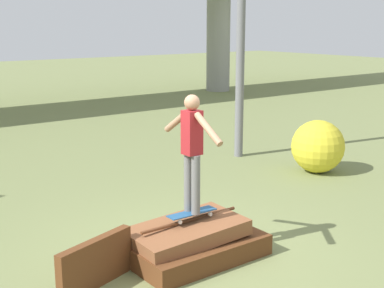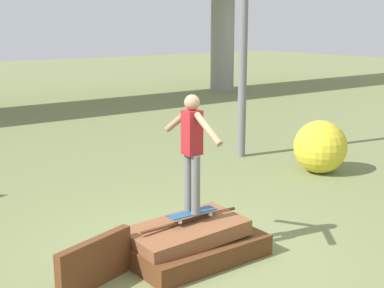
{
  "view_description": "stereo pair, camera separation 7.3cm",
  "coord_description": "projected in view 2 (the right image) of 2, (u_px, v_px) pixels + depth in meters",
  "views": [
    {
      "loc": [
        -4.14,
        -5.52,
        3.14
      ],
      "look_at": [
        0.02,
        -0.01,
        1.58
      ],
      "focal_mm": 50.0,
      "sensor_mm": 36.0,
      "label": 1
    },
    {
      "loc": [
        -4.08,
        -5.56,
        3.14
      ],
      "look_at": [
        0.02,
        -0.01,
        1.58
      ],
      "focal_mm": 50.0,
      "sensor_mm": 36.0,
      "label": 2
    }
  ],
  "objects": [
    {
      "name": "skateboard",
      "position": [
        192.0,
        213.0,
        7.29
      ],
      "size": [
        0.73,
        0.2,
        0.09
      ],
      "color": "#23517F",
      "rests_on": "scrap_pile"
    },
    {
      "name": "skater",
      "position": [
        192.0,
        145.0,
        7.08
      ],
      "size": [
        0.22,
        1.23,
        1.61
      ],
      "color": "slate",
      "rests_on": "skateboard"
    },
    {
      "name": "scrap_pile",
      "position": [
        189.0,
        241.0,
        7.34
      ],
      "size": [
        1.84,
        1.35,
        0.53
      ],
      "color": "#5B3319",
      "rests_on": "ground_plane"
    },
    {
      "name": "bush_yellow_flowering",
      "position": [
        320.0,
        147.0,
        11.38
      ],
      "size": [
        1.13,
        1.13,
        1.13
      ],
      "color": "gold",
      "rests_on": "ground_plane"
    },
    {
      "name": "ground_plane",
      "position": [
        190.0,
        254.0,
        7.42
      ],
      "size": [
        80.0,
        80.0,
        0.0
      ],
      "primitive_type": "plane",
      "color": "olive"
    },
    {
      "name": "scrap_plank_loose",
      "position": [
        95.0,
        263.0,
        6.48
      ],
      "size": [
        1.14,
        0.47,
        0.6
      ],
      "color": "#5B3319",
      "rests_on": "ground_plane"
    }
  ]
}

